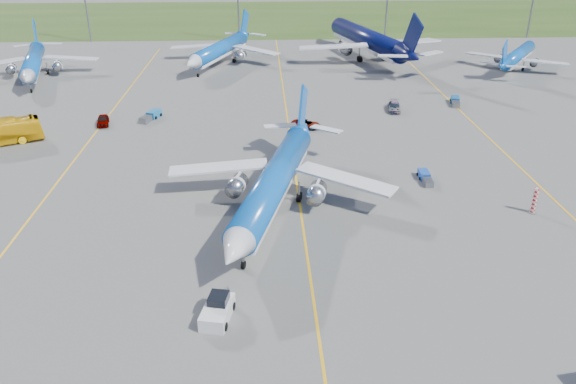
{
  "coord_description": "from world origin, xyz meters",
  "views": [
    {
      "loc": [
        -4.06,
        -46.37,
        29.66
      ],
      "look_at": [
        -1.59,
        6.33,
        4.0
      ],
      "focal_mm": 35.0,
      "sensor_mm": 36.0,
      "label": 1
    }
  ],
  "objects_px": {
    "bg_jet_nw": "(36,78)",
    "bg_jet_nnw": "(221,64)",
    "service_car_b": "(306,124)",
    "baggage_tug_e": "(455,101)",
    "bg_jet_ne": "(516,68)",
    "pushback_tug": "(218,310)",
    "service_car_c": "(394,107)",
    "main_airliner": "(275,208)",
    "service_car_a": "(103,120)",
    "baggage_tug_c": "(151,116)",
    "bg_jet_n": "(366,58)",
    "baggage_tug_w": "(425,177)",
    "warning_post": "(535,201)"
  },
  "relations": [
    {
      "from": "service_car_c",
      "to": "baggage_tug_c",
      "type": "height_order",
      "value": "service_car_c"
    },
    {
      "from": "bg_jet_n",
      "to": "service_car_b",
      "type": "xyz_separation_m",
      "value": [
        -18.03,
        -49.05,
        0.65
      ]
    },
    {
      "from": "bg_jet_nw",
      "to": "baggage_tug_e",
      "type": "height_order",
      "value": "bg_jet_nw"
    },
    {
      "from": "pushback_tug",
      "to": "baggage_tug_e",
      "type": "height_order",
      "value": "pushback_tug"
    },
    {
      "from": "bg_jet_n",
      "to": "baggage_tug_c",
      "type": "xyz_separation_m",
      "value": [
        -43.21,
        -43.48,
        0.54
      ]
    },
    {
      "from": "bg_jet_ne",
      "to": "service_car_b",
      "type": "relative_size",
      "value": 6.54
    },
    {
      "from": "warning_post",
      "to": "bg_jet_ne",
      "type": "bearing_deg",
      "value": 68.58
    },
    {
      "from": "bg_jet_nw",
      "to": "service_car_b",
      "type": "height_order",
      "value": "bg_jet_nw"
    },
    {
      "from": "service_car_a",
      "to": "baggage_tug_e",
      "type": "height_order",
      "value": "service_car_a"
    },
    {
      "from": "baggage_tug_c",
      "to": "bg_jet_nnw",
      "type": "bearing_deg",
      "value": 96.93
    },
    {
      "from": "bg_jet_nw",
      "to": "service_car_c",
      "type": "relative_size",
      "value": 7.18
    },
    {
      "from": "warning_post",
      "to": "bg_jet_nw",
      "type": "xyz_separation_m",
      "value": [
        -77.17,
        63.57,
        -1.5
      ]
    },
    {
      "from": "service_car_b",
      "to": "baggage_tug_w",
      "type": "distance_m",
      "value": 24.56
    },
    {
      "from": "bg_jet_nnw",
      "to": "service_car_a",
      "type": "relative_size",
      "value": 8.37
    },
    {
      "from": "bg_jet_nw",
      "to": "service_car_b",
      "type": "xyz_separation_m",
      "value": [
        53.88,
        -34.0,
        0.65
      ]
    },
    {
      "from": "bg_jet_nnw",
      "to": "bg_jet_ne",
      "type": "bearing_deg",
      "value": 13.65
    },
    {
      "from": "bg_jet_nw",
      "to": "service_car_a",
      "type": "bearing_deg",
      "value": -70.8
    },
    {
      "from": "bg_jet_nw",
      "to": "bg_jet_nnw",
      "type": "distance_m",
      "value": 39.24
    },
    {
      "from": "bg_jet_nw",
      "to": "service_car_a",
      "type": "xyz_separation_m",
      "value": [
        21.48,
        -30.91,
        0.75
      ]
    },
    {
      "from": "main_airliner",
      "to": "baggage_tug_c",
      "type": "distance_m",
      "value": 38.2
    },
    {
      "from": "bg_jet_nnw",
      "to": "baggage_tug_e",
      "type": "xyz_separation_m",
      "value": [
        43.63,
        -32.91,
        0.5
      ]
    },
    {
      "from": "bg_jet_nw",
      "to": "bg_jet_ne",
      "type": "distance_m",
      "value": 103.69
    },
    {
      "from": "service_car_b",
      "to": "baggage_tug_w",
      "type": "xyz_separation_m",
      "value": [
        13.54,
        -20.5,
        -0.21
      ]
    },
    {
      "from": "bg_jet_nnw",
      "to": "service_car_b",
      "type": "xyz_separation_m",
      "value": [
        16.04,
        -44.4,
        0.65
      ]
    },
    {
      "from": "bg_jet_nw",
      "to": "bg_jet_ne",
      "type": "xyz_separation_m",
      "value": [
        103.62,
        3.88,
        0.0
      ]
    },
    {
      "from": "service_car_c",
      "to": "main_airliner",
      "type": "bearing_deg",
      "value": -112.11
    },
    {
      "from": "bg_jet_ne",
      "to": "service_car_b",
      "type": "bearing_deg",
      "value": 73.07
    },
    {
      "from": "warning_post",
      "to": "baggage_tug_c",
      "type": "xyz_separation_m",
      "value": [
        -48.47,
        35.15,
        -0.96
      ]
    },
    {
      "from": "main_airliner",
      "to": "pushback_tug",
      "type": "height_order",
      "value": "main_airliner"
    },
    {
      "from": "bg_jet_n",
      "to": "bg_jet_ne",
      "type": "height_order",
      "value": "bg_jet_n"
    },
    {
      "from": "bg_jet_n",
      "to": "service_car_a",
      "type": "distance_m",
      "value": 68.24
    },
    {
      "from": "bg_jet_nw",
      "to": "baggage_tug_w",
      "type": "distance_m",
      "value": 86.68
    },
    {
      "from": "main_airliner",
      "to": "service_car_a",
      "type": "xyz_separation_m",
      "value": [
        -26.77,
        30.32,
        0.75
      ]
    },
    {
      "from": "service_car_b",
      "to": "service_car_a",
      "type": "bearing_deg",
      "value": 106.81
    },
    {
      "from": "bg_jet_n",
      "to": "service_car_a",
      "type": "height_order",
      "value": "bg_jet_n"
    },
    {
      "from": "bg_jet_nnw",
      "to": "service_car_b",
      "type": "distance_m",
      "value": 47.21
    },
    {
      "from": "service_car_b",
      "to": "bg_jet_nnw",
      "type": "bearing_deg",
      "value": 42.11
    },
    {
      "from": "warning_post",
      "to": "main_airliner",
      "type": "relative_size",
      "value": 0.08
    },
    {
      "from": "baggage_tug_c",
      "to": "main_airliner",
      "type": "bearing_deg",
      "value": -39.02
    },
    {
      "from": "main_airliner",
      "to": "baggage_tug_c",
      "type": "height_order",
      "value": "main_airliner"
    },
    {
      "from": "bg_jet_ne",
      "to": "baggage_tug_w",
      "type": "height_order",
      "value": "bg_jet_ne"
    },
    {
      "from": "bg_jet_ne",
      "to": "pushback_tug",
      "type": "bearing_deg",
      "value": 90.12
    },
    {
      "from": "baggage_tug_c",
      "to": "baggage_tug_e",
      "type": "height_order",
      "value": "baggage_tug_c"
    },
    {
      "from": "pushback_tug",
      "to": "service_car_c",
      "type": "bearing_deg",
      "value": 75.23
    },
    {
      "from": "service_car_c",
      "to": "service_car_b",
      "type": "bearing_deg",
      "value": -143.78
    },
    {
      "from": "service_car_a",
      "to": "bg_jet_nnw",
      "type": "bearing_deg",
      "value": 57.43
    },
    {
      "from": "main_airliner",
      "to": "pushback_tug",
      "type": "relative_size",
      "value": 6.52
    },
    {
      "from": "bg_jet_ne",
      "to": "service_car_a",
      "type": "xyz_separation_m",
      "value": [
        -82.14,
        -34.79,
        0.75
      ]
    },
    {
      "from": "service_car_a",
      "to": "service_car_b",
      "type": "xyz_separation_m",
      "value": [
        32.39,
        -3.09,
        -0.1
      ]
    },
    {
      "from": "bg_jet_ne",
      "to": "pushback_tug",
      "type": "height_order",
      "value": "bg_jet_ne"
    }
  ]
}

